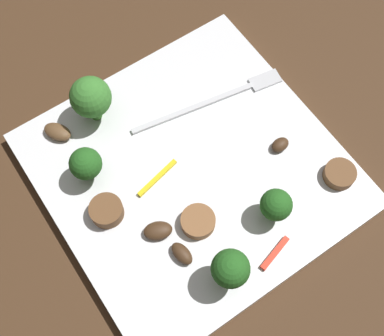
{
  "coord_description": "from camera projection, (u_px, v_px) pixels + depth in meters",
  "views": [
    {
      "loc": [
        -0.12,
        -0.18,
        0.5
      ],
      "look_at": [
        0.0,
        0.0,
        0.02
      ],
      "focal_mm": 47.58,
      "sensor_mm": 36.0,
      "label": 1
    }
  ],
  "objects": [
    {
      "name": "pepper_strip_0",
      "position": [
        157.0,
        178.0,
        0.53
      ],
      "size": [
        0.05,
        0.02,
        0.0
      ],
      "primitive_type": "cube",
      "rotation": [
        0.0,
        0.0,
        3.36
      ],
      "color": "yellow",
      "rests_on": "plate"
    },
    {
      "name": "plate",
      "position": [
        192.0,
        171.0,
        0.54
      ],
      "size": [
        0.29,
        0.29,
        0.02
      ],
      "primitive_type": "cube",
      "color": "white",
      "rests_on": "ground_plane"
    },
    {
      "name": "mushroom_1",
      "position": [
        57.0,
        132.0,
        0.55
      ],
      "size": [
        0.03,
        0.04,
        0.01
      ],
      "primitive_type": "ellipsoid",
      "rotation": [
        0.0,
        0.0,
        5.26
      ],
      "color": "brown",
      "rests_on": "plate"
    },
    {
      "name": "broccoli_floret_2",
      "position": [
        230.0,
        269.0,
        0.45
      ],
      "size": [
        0.04,
        0.04,
        0.06
      ],
      "color": "#296420",
      "rests_on": "plate"
    },
    {
      "name": "sausage_slice_2",
      "position": [
        340.0,
        174.0,
        0.53
      ],
      "size": [
        0.04,
        0.04,
        0.01
      ],
      "primitive_type": "cylinder",
      "rotation": [
        0.0,
        0.0,
        2.93
      ],
      "color": "brown",
      "rests_on": "plate"
    },
    {
      "name": "sausage_slice_1",
      "position": [
        107.0,
        211.0,
        0.51
      ],
      "size": [
        0.05,
        0.05,
        0.02
      ],
      "primitive_type": "cylinder",
      "rotation": [
        0.0,
        0.0,
        2.05
      ],
      "color": "brown",
      "rests_on": "plate"
    },
    {
      "name": "broccoli_floret_1",
      "position": [
        276.0,
        205.0,
        0.49
      ],
      "size": [
        0.03,
        0.03,
        0.04
      ],
      "color": "#296420",
      "rests_on": "plate"
    },
    {
      "name": "broccoli_floret_3",
      "position": [
        86.0,
        164.0,
        0.5
      ],
      "size": [
        0.03,
        0.03,
        0.05
      ],
      "color": "#296420",
      "rests_on": "plate"
    },
    {
      "name": "ground_plane",
      "position": [
        192.0,
        174.0,
        0.55
      ],
      "size": [
        1.4,
        1.4,
        0.0
      ],
      "primitive_type": "plane",
      "color": "#422B19"
    },
    {
      "name": "pepper_strip_1",
      "position": [
        275.0,
        253.0,
        0.5
      ],
      "size": [
        0.04,
        0.02,
        0.0
      ],
      "primitive_type": "cube",
      "rotation": [
        0.0,
        0.0,
        3.41
      ],
      "color": "red",
      "rests_on": "plate"
    },
    {
      "name": "mushroom_0",
      "position": [
        158.0,
        231.0,
        0.5
      ],
      "size": [
        0.03,
        0.03,
        0.01
      ],
      "primitive_type": "ellipsoid",
      "rotation": [
        0.0,
        0.0,
        2.7
      ],
      "color": "#422B19",
      "rests_on": "plate"
    },
    {
      "name": "sausage_slice_0",
      "position": [
        198.0,
        222.0,
        0.5
      ],
      "size": [
        0.05,
        0.05,
        0.01
      ],
      "primitive_type": "cylinder",
      "rotation": [
        0.0,
        0.0,
        1.97
      ],
      "color": "brown",
      "rests_on": "plate"
    },
    {
      "name": "mushroom_2",
      "position": [
        280.0,
        145.0,
        0.54
      ],
      "size": [
        0.02,
        0.02,
        0.01
      ],
      "primitive_type": "ellipsoid",
      "rotation": [
        0.0,
        0.0,
        0.05
      ],
      "color": "#422B19",
      "rests_on": "plate"
    },
    {
      "name": "mushroom_3",
      "position": [
        182.0,
        254.0,
        0.49
      ],
      "size": [
        0.02,
        0.03,
        0.01
      ],
      "primitive_type": "ellipsoid",
      "rotation": [
        0.0,
        0.0,
        4.84
      ],
      "color": "#422B19",
      "rests_on": "plate"
    },
    {
      "name": "fork",
      "position": [
        219.0,
        98.0,
        0.57
      ],
      "size": [
        0.18,
        0.04,
        0.0
      ],
      "rotation": [
        0.0,
        0.0,
        -0.17
      ],
      "color": "silver",
      "rests_on": "plate"
    },
    {
      "name": "broccoli_floret_0",
      "position": [
        91.0,
        98.0,
        0.53
      ],
      "size": [
        0.04,
        0.04,
        0.06
      ],
      "color": "#408630",
      "rests_on": "plate"
    }
  ]
}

